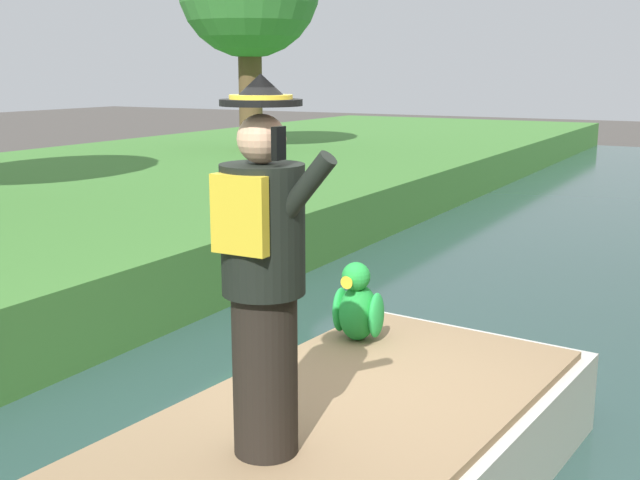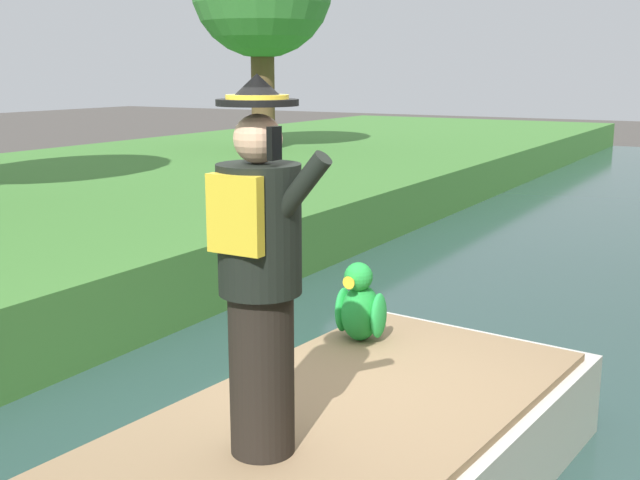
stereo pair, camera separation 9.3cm
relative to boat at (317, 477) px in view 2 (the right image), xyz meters
The scene contains 3 objects.
boat is the anchor object (origin of this frame).
person_pirate 1.30m from the boat, 102.11° to the right, with size 0.61×0.42×1.85m.
parrot_plush 1.50m from the boat, 107.89° to the left, with size 0.36×0.34×0.57m.
Camera 2 is at (1.99, -3.87, 2.57)m, focal length 44.18 mm.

